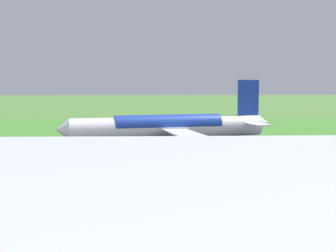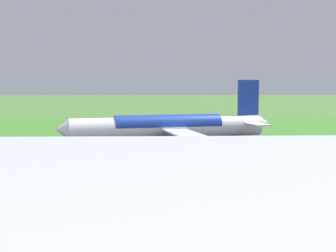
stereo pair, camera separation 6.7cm
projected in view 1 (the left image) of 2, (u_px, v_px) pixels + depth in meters
The scene contains 7 objects.
ground_plane at pixel (190, 144), 122.20m from camera, with size 800.00×800.00×0.00m, color #477233.
runway_asphalt at pixel (190, 144), 122.19m from camera, with size 600.00×28.64×0.06m, color #2D3033.
apron_concrete at pixel (221, 192), 69.70m from camera, with size 440.00×110.00×0.05m, color gray.
grass_verge_foreground at pixel (179, 127), 165.66m from camera, with size 600.00×80.00×0.04m, color #3C782B.
airliner_main at pixel (169, 127), 121.67m from camera, with size 53.75×44.29×15.88m.
no_stopping_sign at pixel (212, 122), 168.67m from camera, with size 0.60×0.10×2.60m.
traffic_cone_orange at pixel (198, 126), 166.83m from camera, with size 0.40×0.40×0.55m, color orange.
Camera 1 is at (10.28, 120.94, 15.74)m, focal length 52.96 mm.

